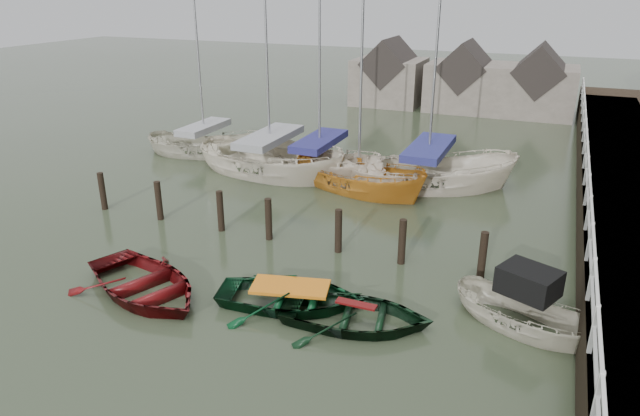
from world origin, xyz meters
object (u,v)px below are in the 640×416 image
at_px(sailboat_b, 320,173).
at_px(sailboat_e, 206,153).
at_px(sailboat_c, 358,188).
at_px(rowboat_green, 291,305).
at_px(rowboat_dkgreen, 356,324).
at_px(sailboat_d, 427,185).
at_px(sailboat_a, 271,173).
at_px(motorboat, 523,323).
at_px(rowboat_red, 145,294).

xyz_separation_m(sailboat_b, sailboat_e, (-6.31, 0.72, -0.00)).
relative_size(sailboat_c, sailboat_e, 1.15).
distance_m(rowboat_green, sailboat_c, 9.22).
bearing_deg(rowboat_dkgreen, sailboat_d, -6.77).
bearing_deg(sailboat_d, rowboat_dkgreen, 164.97).
height_order(sailboat_c, sailboat_d, sailboat_d).
relative_size(sailboat_a, sailboat_d, 0.92).
distance_m(rowboat_dkgreen, motorboat, 4.02).
relative_size(rowboat_red, rowboat_dkgreen, 1.15).
bearing_deg(rowboat_dkgreen, sailboat_e, 35.80).
distance_m(rowboat_dkgreen, sailboat_a, 12.10).
distance_m(motorboat, sailboat_a, 13.77).
height_order(sailboat_b, sailboat_d, sailboat_b).
height_order(rowboat_dkgreen, sailboat_a, sailboat_a).
xyz_separation_m(motorboat, sailboat_d, (-4.45, 9.19, -0.06)).
bearing_deg(rowboat_green, sailboat_e, 27.93).
bearing_deg(rowboat_green, sailboat_a, 16.19).
height_order(rowboat_red, motorboat, motorboat).
distance_m(rowboat_green, sailboat_e, 14.68).
bearing_deg(sailboat_b, sailboat_c, -99.23).
bearing_deg(sailboat_e, sailboat_c, -115.18).
relative_size(sailboat_b, sailboat_e, 1.35).
height_order(motorboat, sailboat_c, sailboat_c).
bearing_deg(sailboat_a, sailboat_b, -61.81).
relative_size(rowboat_red, sailboat_d, 0.36).
bearing_deg(rowboat_red, motorboat, -54.03).
relative_size(rowboat_dkgreen, sailboat_e, 0.40).
bearing_deg(motorboat, rowboat_red, 127.05).
bearing_deg(sailboat_d, motorboat, -172.94).
height_order(rowboat_dkgreen, sailboat_e, sailboat_e).
bearing_deg(sailboat_d, sailboat_e, 68.66).
bearing_deg(motorboat, rowboat_green, 126.09).
height_order(rowboat_red, rowboat_green, rowboat_red).
distance_m(sailboat_a, sailboat_d, 6.71).
xyz_separation_m(rowboat_red, sailboat_c, (2.48, 10.15, 0.01)).
height_order(rowboat_green, motorboat, motorboat).
distance_m(motorboat, sailboat_e, 18.19).
height_order(sailboat_a, sailboat_b, sailboat_b).
relative_size(rowboat_green, motorboat, 0.98).
distance_m(rowboat_green, sailboat_b, 10.79).
bearing_deg(rowboat_dkgreen, sailboat_a, 26.75).
xyz_separation_m(motorboat, sailboat_c, (-6.94, 7.88, -0.11)).
bearing_deg(rowboat_red, sailboat_a, 31.42).
distance_m(rowboat_green, sailboat_d, 10.51).
relative_size(sailboat_b, sailboat_d, 1.07).
height_order(rowboat_green, sailboat_e, sailboat_e).
distance_m(rowboat_dkgreen, sailboat_b, 11.70).
bearing_deg(sailboat_d, rowboat_red, 137.77).
height_order(sailboat_a, sailboat_d, sailboat_d).
bearing_deg(motorboat, sailboat_c, 64.88).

